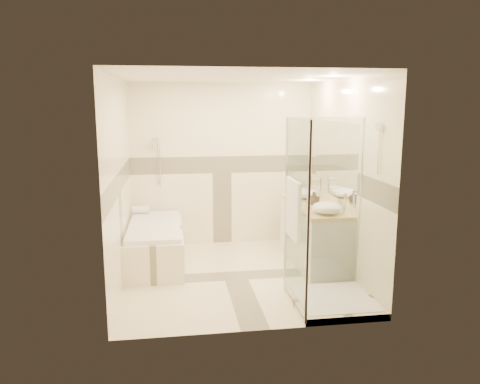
{
  "coord_description": "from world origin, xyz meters",
  "views": [
    {
      "loc": [
        -0.77,
        -5.67,
        2.18
      ],
      "look_at": [
        0.1,
        0.25,
        1.05
      ],
      "focal_mm": 35.0,
      "sensor_mm": 36.0,
      "label": 1
    }
  ],
  "objects": [
    {
      "name": "vessel_sink_far",
      "position": [
        1.1,
        -0.28,
        0.92
      ],
      "size": [
        0.37,
        0.37,
        0.15
      ],
      "primitive_type": "ellipsoid",
      "color": "white",
      "rests_on": "vanity"
    },
    {
      "name": "shower_enclosure",
      "position": [
        0.83,
        -0.97,
        0.51
      ],
      "size": [
        0.96,
        0.93,
        2.04
      ],
      "color": "#F2E6C2",
      "rests_on": "ground"
    },
    {
      "name": "amenity_bottle_b",
      "position": [
        1.1,
        0.28,
        0.93
      ],
      "size": [
        0.16,
        0.16,
        0.17
      ],
      "primitive_type": "imported",
      "rotation": [
        0.0,
        0.0,
        0.26
      ],
      "color": "black",
      "rests_on": "vanity"
    },
    {
      "name": "faucet_near",
      "position": [
        1.32,
        0.69,
        1.02
      ],
      "size": [
        0.12,
        0.03,
        0.29
      ],
      "color": "silver",
      "rests_on": "vanity"
    },
    {
      "name": "amenity_bottle_a",
      "position": [
        1.1,
        0.2,
        0.94
      ],
      "size": [
        0.1,
        0.1,
        0.18
      ],
      "primitive_type": "imported",
      "rotation": [
        0.0,
        0.0,
        0.32
      ],
      "color": "black",
      "rests_on": "vanity"
    },
    {
      "name": "vanity",
      "position": [
        1.12,
        0.3,
        0.43
      ],
      "size": [
        0.58,
        1.62,
        0.85
      ],
      "color": "white",
      "rests_on": "ground"
    },
    {
      "name": "vessel_sink_near",
      "position": [
        1.1,
        0.69,
        0.92
      ],
      "size": [
        0.36,
        0.36,
        0.15
      ],
      "primitive_type": "ellipsoid",
      "color": "white",
      "rests_on": "vanity"
    },
    {
      "name": "rolled_towel",
      "position": [
        -1.25,
        1.32,
        0.62
      ],
      "size": [
        0.25,
        0.11,
        0.11
      ],
      "primitive_type": "cylinder",
      "rotation": [
        0.0,
        1.57,
        0.0
      ],
      "color": "white",
      "rests_on": "bathtub"
    },
    {
      "name": "folded_towels",
      "position": [
        1.1,
        1.01,
        0.89
      ],
      "size": [
        0.16,
        0.26,
        0.08
      ],
      "primitive_type": "cube",
      "rotation": [
        0.0,
        0.0,
        -0.0
      ],
      "color": "white",
      "rests_on": "vanity"
    },
    {
      "name": "bathtub",
      "position": [
        -1.02,
        0.65,
        0.31
      ],
      "size": [
        0.75,
        1.7,
        0.56
      ],
      "color": "#F2E6C2",
      "rests_on": "ground"
    },
    {
      "name": "faucet_far",
      "position": [
        1.32,
        -0.28,
        1.0
      ],
      "size": [
        0.11,
        0.03,
        0.26
      ],
      "color": "silver",
      "rests_on": "vanity"
    },
    {
      "name": "room",
      "position": [
        0.06,
        0.01,
        1.26
      ],
      "size": [
        2.82,
        3.02,
        2.52
      ],
      "color": "beige",
      "rests_on": "ground"
    }
  ]
}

